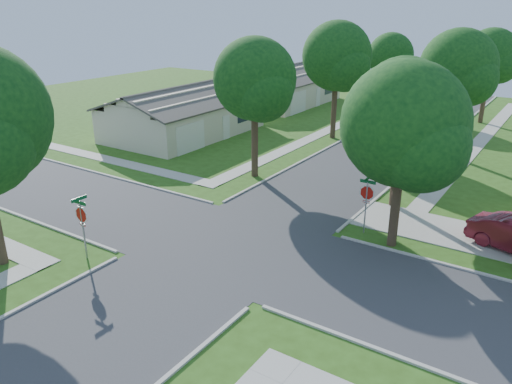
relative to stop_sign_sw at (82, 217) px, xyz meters
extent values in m
plane|color=#2D4F15|center=(4.70, 4.70, -2.03)|extent=(100.00, 100.00, 0.00)
cube|color=#333335|center=(4.70, 4.70, -2.03)|extent=(7.00, 100.00, 0.02)
cube|color=#9E9B91|center=(10.80, 30.70, -2.01)|extent=(1.20, 40.00, 0.04)
cube|color=#9E9B91|center=(-1.40, 30.70, -2.01)|extent=(1.20, 40.00, 0.04)
cube|color=#9E9B91|center=(12.60, 11.80, -2.01)|extent=(8.80, 3.60, 0.05)
cube|color=gray|center=(0.00, 0.00, -0.68)|extent=(0.06, 0.06, 2.70)
cylinder|color=white|center=(0.00, 0.00, 0.12)|extent=(1.05, 0.02, 1.05)
cylinder|color=#B6140C|center=(0.00, 0.00, 0.12)|extent=(0.90, 0.03, 0.90)
cube|color=#B6140C|center=(0.00, 0.00, -0.35)|extent=(0.34, 0.03, 0.12)
cube|color=white|center=(0.00, 0.00, -0.35)|extent=(0.30, 0.03, 0.08)
cube|color=#0C5426|center=(0.00, 0.00, 0.69)|extent=(0.80, 0.02, 0.16)
cube|color=#0C5426|center=(0.00, 0.00, 0.87)|extent=(0.02, 0.80, 0.16)
cube|color=gray|center=(9.40, 9.40, -0.68)|extent=(0.06, 0.06, 2.70)
cylinder|color=white|center=(9.40, 9.40, 0.12)|extent=(1.05, 0.02, 1.05)
cylinder|color=#B6140C|center=(9.40, 9.40, 0.12)|extent=(0.90, 0.03, 0.90)
cube|color=#B6140C|center=(9.40, 9.40, -0.35)|extent=(0.34, 0.03, 0.12)
cube|color=white|center=(9.40, 9.40, -0.35)|extent=(0.30, 0.03, 0.08)
cube|color=#0C5426|center=(9.40, 9.40, 0.69)|extent=(0.80, 0.02, 0.16)
cube|color=#0C5426|center=(9.40, 9.40, 0.87)|extent=(0.02, 0.80, 0.16)
cylinder|color=#38281C|center=(9.40, 13.70, -0.05)|extent=(0.44, 0.44, 3.95)
sphere|color=#0E3812|center=(9.40, 13.70, 3.85)|extent=(4.80, 4.80, 4.80)
sphere|color=#0E3812|center=(10.24, 13.22, 3.25)|extent=(3.46, 3.46, 3.46)
sphere|color=#0E3812|center=(8.68, 14.30, 3.37)|extent=(3.26, 3.26, 3.26)
cylinder|color=#38281C|center=(9.40, 25.70, 0.12)|extent=(0.44, 0.44, 4.30)
sphere|color=#0E3812|center=(9.40, 25.70, 4.48)|extent=(5.40, 5.40, 5.40)
sphere|color=#0E3812|center=(10.35, 25.16, 3.81)|extent=(3.89, 3.89, 3.89)
sphere|color=#0E3812|center=(8.59, 26.38, 3.94)|extent=(3.67, 3.67, 3.67)
cylinder|color=#38281C|center=(9.40, 38.70, 0.07)|extent=(0.44, 0.44, 4.20)
sphere|color=#0E3812|center=(9.40, 38.70, 4.19)|extent=(5.00, 5.00, 5.00)
sphere|color=#0E3812|center=(10.28, 38.20, 3.57)|extent=(3.60, 3.60, 3.60)
sphere|color=#0E3812|center=(8.65, 39.33, 3.69)|extent=(3.40, 3.40, 3.40)
cylinder|color=#38281C|center=(0.00, 13.70, 0.09)|extent=(0.44, 0.44, 4.25)
sphere|color=#0E3812|center=(0.00, 13.70, 4.34)|extent=(5.20, 5.20, 5.20)
sphere|color=#0E3812|center=(0.91, 13.18, 3.69)|extent=(3.74, 3.74, 3.74)
sphere|color=#0E3812|center=(-0.78, 14.35, 3.82)|extent=(3.54, 3.54, 3.54)
cylinder|color=#38281C|center=(0.00, 25.70, 0.19)|extent=(0.44, 0.44, 4.44)
sphere|color=#0E3812|center=(0.00, 25.70, 4.73)|extent=(5.60, 5.60, 5.60)
sphere|color=#0E3812|center=(0.98, 25.14, 4.03)|extent=(4.03, 4.03, 4.03)
sphere|color=#0E3812|center=(-0.84, 26.40, 4.17)|extent=(3.81, 3.81, 3.81)
cylinder|color=#38281C|center=(0.00, 38.70, -0.08)|extent=(0.44, 0.44, 3.90)
sphere|color=#0E3812|center=(0.00, 38.70, 3.70)|extent=(4.60, 4.60, 4.60)
sphere|color=#0E3812|center=(0.80, 38.24, 3.13)|extent=(3.31, 3.31, 3.31)
sphere|color=#0E3812|center=(-0.69, 39.28, 3.24)|extent=(3.13, 3.13, 3.13)
cylinder|color=#38281C|center=(11.00, 8.90, -0.26)|extent=(0.44, 0.44, 3.54)
sphere|color=#0E3812|center=(11.00, 8.90, 3.83)|extent=(5.60, 5.60, 5.60)
sphere|color=#0E3812|center=(11.98, 8.34, 3.13)|extent=(4.03, 4.03, 4.03)
sphere|color=#0E3812|center=(10.16, 9.60, 3.27)|extent=(3.81, 3.81, 3.81)
cube|color=beige|center=(-11.30, 19.70, -0.63)|extent=(8.00, 13.00, 2.80)
cube|color=#443E3A|center=(-9.30, 19.70, 1.42)|extent=(4.42, 13.60, 1.56)
cube|color=#443E3A|center=(-13.30, 19.70, 1.42)|extent=(4.42, 13.60, 1.56)
cube|color=silver|center=(-7.27, 15.80, -0.93)|extent=(0.06, 3.20, 2.20)
cube|color=silver|center=(-7.27, 20.35, -1.03)|extent=(0.06, 0.90, 2.00)
cube|color=#1E2633|center=(-7.27, 22.95, -0.48)|extent=(0.06, 1.80, 1.10)
cube|color=beige|center=(-11.30, 36.70, -0.63)|extent=(8.00, 13.00, 2.80)
cube|color=#443E3A|center=(-9.30, 36.70, 1.42)|extent=(4.42, 13.60, 1.56)
cube|color=#443E3A|center=(-13.30, 36.70, 1.42)|extent=(4.42, 13.60, 1.56)
cube|color=silver|center=(-7.27, 32.80, -0.93)|extent=(0.06, 3.20, 2.20)
cube|color=silver|center=(-7.27, 37.35, -1.03)|extent=(0.06, 0.90, 2.00)
cube|color=#1E2633|center=(-7.27, 39.95, -0.48)|extent=(0.06, 1.80, 1.10)
imported|color=black|center=(5.90, 34.07, -1.29)|extent=(2.19, 4.52, 1.49)
imported|color=black|center=(3.50, 40.07, -1.31)|extent=(2.65, 5.18, 1.44)
camera|label=1|loc=(17.33, -12.45, 8.80)|focal=35.00mm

